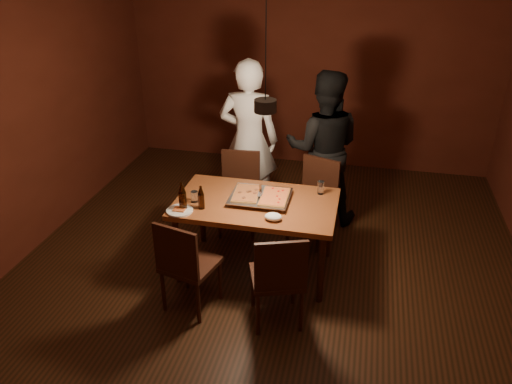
% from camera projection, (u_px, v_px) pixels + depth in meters
% --- Properties ---
extents(room_shell, '(6.00, 6.00, 6.00)m').
position_uv_depth(room_shell, '(265.00, 147.00, 4.12)').
color(room_shell, '#3B1D10').
rests_on(room_shell, ground).
extents(dining_table, '(1.50, 0.90, 0.75)m').
position_uv_depth(dining_table, '(256.00, 208.00, 4.68)').
color(dining_table, brown).
rests_on(dining_table, floor).
extents(chair_far_left, '(0.46, 0.46, 0.49)m').
position_uv_depth(chair_far_left, '(239.00, 184.00, 5.45)').
color(chair_far_left, '#38190F').
rests_on(chair_far_left, floor).
extents(chair_far_right, '(0.54, 0.54, 0.49)m').
position_uv_depth(chair_far_right, '(316.00, 192.00, 5.28)').
color(chair_far_right, '#38190F').
rests_on(chair_far_right, floor).
extents(chair_near_left, '(0.51, 0.51, 0.49)m').
position_uv_depth(chair_near_left, '(184.00, 259.00, 4.18)').
color(chair_near_left, '#38190F').
rests_on(chair_near_left, floor).
extents(chair_near_right, '(0.54, 0.54, 0.49)m').
position_uv_depth(chair_near_right, '(279.00, 273.00, 4.01)').
color(chair_near_right, '#38190F').
rests_on(chair_near_right, floor).
extents(pizza_tray, '(0.59, 0.50, 0.05)m').
position_uv_depth(pizza_tray, '(260.00, 198.00, 4.66)').
color(pizza_tray, silver).
rests_on(pizza_tray, dining_table).
extents(pizza_meat, '(0.26, 0.39, 0.02)m').
position_uv_depth(pizza_meat, '(247.00, 193.00, 4.68)').
color(pizza_meat, maroon).
rests_on(pizza_meat, pizza_tray).
extents(pizza_cheese, '(0.25, 0.39, 0.02)m').
position_uv_depth(pizza_cheese, '(275.00, 196.00, 4.61)').
color(pizza_cheese, gold).
rests_on(pizza_cheese, pizza_tray).
extents(spatula, '(0.14, 0.25, 0.04)m').
position_uv_depth(spatula, '(261.00, 194.00, 4.65)').
color(spatula, silver).
rests_on(spatula, pizza_tray).
extents(beer_bottle_a, '(0.07, 0.07, 0.27)m').
position_uv_depth(beer_bottle_a, '(182.00, 196.00, 4.45)').
color(beer_bottle_a, black).
rests_on(beer_bottle_a, dining_table).
extents(beer_bottle_b, '(0.06, 0.06, 0.22)m').
position_uv_depth(beer_bottle_b, '(201.00, 197.00, 4.48)').
color(beer_bottle_b, black).
rests_on(beer_bottle_b, dining_table).
extents(water_glass_left, '(0.07, 0.07, 0.11)m').
position_uv_depth(water_glass_left, '(194.00, 197.00, 4.62)').
color(water_glass_left, silver).
rests_on(water_glass_left, dining_table).
extents(water_glass_right, '(0.06, 0.06, 0.13)m').
position_uv_depth(water_glass_right, '(321.00, 188.00, 4.76)').
color(water_glass_right, silver).
rests_on(water_glass_right, dining_table).
extents(plate_slice, '(0.24, 0.24, 0.03)m').
position_uv_depth(plate_slice, '(180.00, 210.00, 4.48)').
color(plate_slice, white).
rests_on(plate_slice, dining_table).
extents(napkin, '(0.15, 0.12, 0.06)m').
position_uv_depth(napkin, '(273.00, 217.00, 4.33)').
color(napkin, white).
rests_on(napkin, dining_table).
extents(diner_white, '(0.68, 0.46, 1.83)m').
position_uv_depth(diner_white, '(249.00, 140.00, 5.61)').
color(diner_white, white).
rests_on(diner_white, floor).
extents(diner_dark, '(0.88, 0.71, 1.74)m').
position_uv_depth(diner_dark, '(323.00, 148.00, 5.51)').
color(diner_dark, black).
rests_on(diner_dark, floor).
extents(pendant_lamp, '(0.18, 0.18, 1.10)m').
position_uv_depth(pendant_lamp, '(265.00, 105.00, 3.96)').
color(pendant_lamp, black).
rests_on(pendant_lamp, ceiling).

